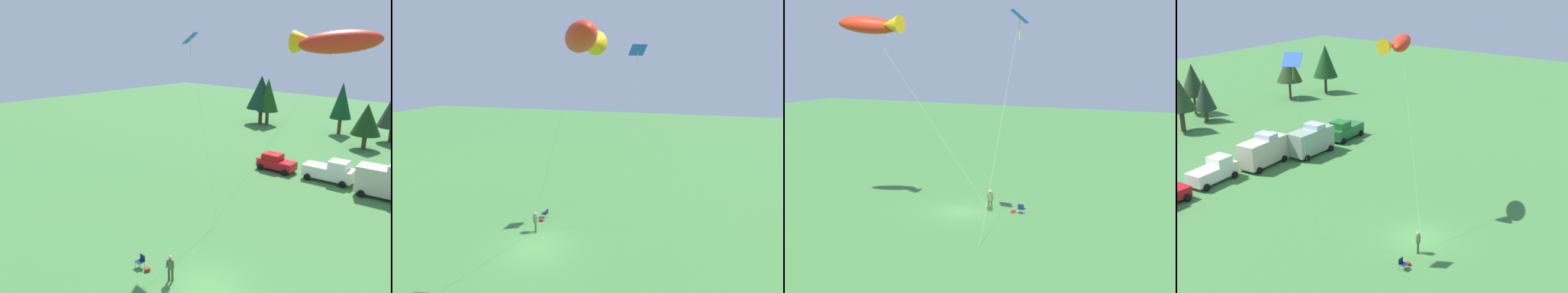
% 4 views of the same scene
% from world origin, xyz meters
% --- Properties ---
extents(ground_plane, '(160.00, 160.00, 0.00)m').
position_xyz_m(ground_plane, '(0.00, 0.00, 0.00)').
color(ground_plane, '#417C3C').
extents(person_kite_flyer, '(0.50, 0.46, 1.74)m').
position_xyz_m(person_kite_flyer, '(-1.99, -1.06, 1.02)').
color(person_kite_flyer, '#3B4C26').
rests_on(person_kite_flyer, ground).
extents(folding_chair, '(0.51, 0.51, 0.82)m').
position_xyz_m(folding_chair, '(-4.49, -1.32, 0.49)').
color(folding_chair, '#121C50').
rests_on(folding_chair, ground).
extents(backpack_on_grass, '(0.33, 0.38, 0.22)m').
position_xyz_m(backpack_on_grass, '(-3.81, -1.38, 0.11)').
color(backpack_on_grass, '#B52420').
rests_on(backpack_on_grass, ground).
extents(car_red_sedan, '(4.25, 2.31, 1.89)m').
position_xyz_m(car_red_sedan, '(-8.18, 21.03, 0.95)').
color(car_red_sedan, red).
rests_on(car_red_sedan, ground).
extents(truck_white_pickup, '(5.16, 2.78, 2.34)m').
position_xyz_m(truck_white_pickup, '(-2.24, 21.85, 1.10)').
color(truck_white_pickup, white).
rests_on(truck_white_pickup, ground).
extents(van_camper_beige, '(5.59, 3.04, 3.34)m').
position_xyz_m(van_camper_beige, '(3.55, 21.18, 1.64)').
color(van_camper_beige, beige).
rests_on(van_camper_beige, ground).
extents(kite_large_fish, '(8.46, 7.77, 14.81)m').
position_xyz_m(kite_large_fish, '(4.05, 4.95, 14.05)').
color(kite_large_fish, red).
rests_on(kite_large_fish, ground).
extents(kite_diamond_blue, '(3.10, 1.53, 14.69)m').
position_xyz_m(kite_diamond_blue, '(-6.89, 5.96, 13.94)').
color(kite_diamond_blue, blue).
rests_on(kite_diamond_blue, ground).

